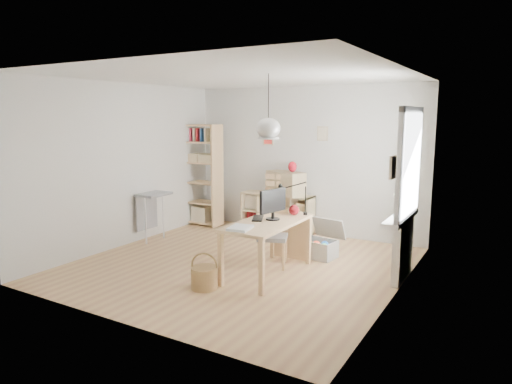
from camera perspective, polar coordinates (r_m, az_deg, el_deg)
The scene contains 20 objects.
ground at distance 6.80m, azimuth -2.03°, elevation -9.06°, with size 4.50×4.50×0.00m, color tan.
room_shell at distance 6.04m, azimuth 1.55°, elevation 7.96°, with size 4.50×4.50×4.50m.
window_unit at distance 6.20m, azimuth 18.74°, elevation 3.33°, with size 0.07×1.16×1.46m.
radiator at distance 6.42m, azimuth 17.88°, elevation -6.91°, with size 0.10×0.80×0.80m, color white.
windowsill at distance 6.33m, azimuth 17.64°, elevation -3.11°, with size 0.22×1.20×0.06m, color white.
desk at distance 6.22m, azimuth 1.50°, elevation -4.51°, with size 0.70×1.50×0.75m.
cube_shelf at distance 8.69m, azimuth 2.66°, elevation -2.91°, with size 1.40×0.38×0.72m.
tall_bookshelf at distance 9.15m, azimuth -6.85°, elevation 2.68°, with size 0.80×0.38×2.00m.
side_table at distance 8.12m, azimuth -12.97°, elevation -1.36°, with size 0.40×0.55×0.85m.
chair at distance 6.65m, azimuth 2.15°, elevation -5.18°, with size 0.53×0.53×0.84m.
wicker_basket at distance 5.90m, azimuth -6.46°, elevation -10.49°, with size 0.34×0.34×0.47m.
storage_chest at distance 7.19m, azimuth 8.02°, elevation -6.55°, with size 0.61×0.67×0.57m.
monitor at distance 6.25m, azimuth 2.13°, elevation -1.34°, with size 0.19×0.48×0.43m.
keyboard at distance 6.33m, azimuth 0.23°, elevation -3.30°, with size 0.14×0.37×0.02m, color black.
task_lamp at distance 6.61m, azimuth 4.41°, elevation -0.19°, with size 0.42×0.15×0.44m.
yarn_ball at distance 6.58m, azimuth 4.76°, elevation -2.26°, with size 0.15×0.15×0.15m, color #530B11.
paper_tray at distance 5.77m, azimuth -1.98°, elevation -4.51°, with size 0.26×0.32×0.03m, color white.
drawer_chest at distance 8.45m, azimuth 3.74°, elevation 1.12°, with size 0.75×0.34×0.43m, color #D2BE8A.
red_vase at distance 8.35m, azimuth 4.57°, elevation 3.17°, with size 0.16×0.16×0.19m, color maroon.
potted_plant at distance 6.60m, azimuth 18.16°, elevation -0.97°, with size 0.28×0.25×0.32m, color #27682A.
Camera 1 is at (3.45, -5.44, 2.16)m, focal length 32.00 mm.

